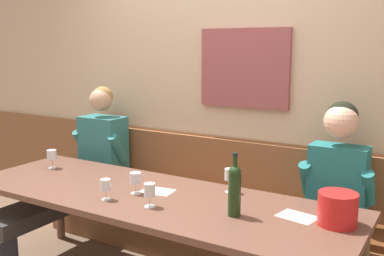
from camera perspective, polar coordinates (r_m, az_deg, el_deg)
The scene contains 15 objects.
room_wall_back at distance 3.62m, azimuth 3.65°, elevation 6.12°, with size 6.80×0.12×2.80m.
wood_wainscot_panel at distance 3.75m, azimuth 3.07°, elevation -8.16°, with size 6.80×0.03×0.95m, color brown.
wall_bench at distance 3.65m, azimuth 1.46°, elevation -11.97°, with size 2.95×0.42×0.94m.
dining_table at distance 2.96m, azimuth -5.29°, elevation -9.59°, with size 2.65×0.88×0.72m.
person_center_right_seat at distance 3.86m, azimuth -14.47°, elevation -5.40°, with size 0.49×1.31×1.32m.
person_center_left_seat at distance 2.84m, azimuth 16.16°, elevation -11.08°, with size 0.47×1.31×1.32m.
ice_bucket at distance 2.55m, azimuth 17.95°, elevation -9.72°, with size 0.21×0.21×0.18m, color red.
wine_bottle_green_tall at distance 2.54m, azimuth 5.41°, elevation -7.67°, with size 0.07×0.07×0.36m.
wine_glass_by_bottle at distance 2.95m, azimuth 4.78°, elevation -5.97°, with size 0.07×0.07×0.16m.
wine_glass_near_bucket at distance 2.94m, azimuth -7.17°, elevation -6.46°, with size 0.07×0.07×0.14m.
wine_glass_center_rear at distance 3.68m, azimuth -17.34°, elevation -3.35°, with size 0.07×0.07×0.15m.
wine_glass_center_front at distance 2.70m, azimuth -5.40°, elevation -7.91°, with size 0.07×0.07×0.14m.
wine_glass_mid_left at distance 2.86m, azimuth -10.88°, elevation -7.16°, with size 0.06×0.06×0.13m.
tasting_sheet_left_guest at distance 2.64m, azimuth 13.19°, elevation -10.87°, with size 0.21×0.15×0.00m, color white.
tasting_sheet_right_guest at distance 3.00m, azimuth -4.45°, elevation -7.96°, with size 0.21×0.15×0.00m, color white.
Camera 1 is at (1.66, -2.12, 1.66)m, focal length 42.10 mm.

